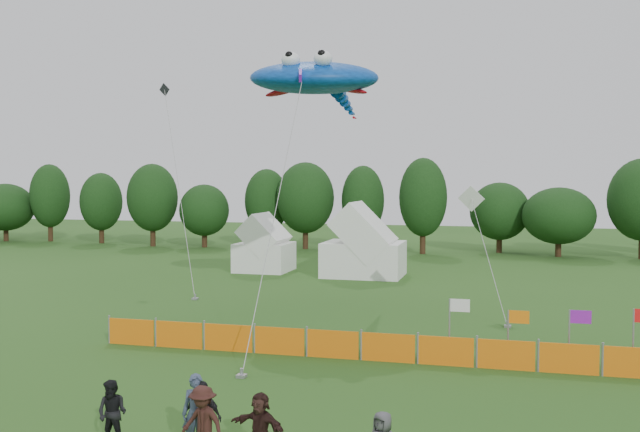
% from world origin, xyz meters
% --- Properties ---
extents(treeline, '(104.57, 8.78, 8.36)m').
position_xyz_m(treeline, '(1.61, 44.93, 4.18)').
color(treeline, '#382314').
rests_on(treeline, ground).
extents(tent_left, '(3.62, 3.62, 3.20)m').
position_xyz_m(tent_left, '(-10.29, 29.94, 1.61)').
color(tent_left, white).
rests_on(tent_left, ground).
extents(tent_right, '(5.20, 4.16, 3.67)m').
position_xyz_m(tent_right, '(-3.14, 29.20, 1.85)').
color(tent_right, white).
rests_on(tent_right, ground).
extents(barrier_fence, '(21.90, 0.06, 1.00)m').
position_xyz_m(barrier_fence, '(1.93, 8.00, 0.50)').
color(barrier_fence, orange).
rests_on(barrier_fence, ground).
extents(flag_row, '(8.73, 0.17, 2.21)m').
position_xyz_m(flag_row, '(8.16, 8.75, 1.40)').
color(flag_row, gray).
rests_on(flag_row, ground).
extents(spectator_a, '(0.76, 0.58, 1.87)m').
position_xyz_m(spectator_a, '(-1.06, -1.35, 0.93)').
color(spectator_a, '#344057').
rests_on(spectator_a, ground).
extents(spectator_b, '(0.79, 0.62, 1.59)m').
position_xyz_m(spectator_b, '(-3.20, -1.46, 0.80)').
color(spectator_b, black).
rests_on(spectator_b, ground).
extents(spectator_c, '(1.25, 0.91, 1.73)m').
position_xyz_m(spectator_c, '(-0.72, -1.73, 0.87)').
color(spectator_c, '#321814').
rests_on(spectator_c, ground).
extents(spectator_d, '(1.04, 0.54, 1.70)m').
position_xyz_m(spectator_d, '(-0.94, -1.28, 0.85)').
color(spectator_d, black).
rests_on(spectator_d, ground).
extents(spectator_f, '(1.51, 0.87, 1.56)m').
position_xyz_m(spectator_f, '(0.52, -1.34, 0.78)').
color(spectator_f, black).
rests_on(spectator_f, ground).
extents(stingray_kite, '(7.15, 19.83, 12.27)m').
position_xyz_m(stingray_kite, '(-2.98, 16.82, 11.15)').
color(stingray_kite, blue).
rests_on(stingray_kite, ground).
extents(small_kite_white, '(2.61, 4.53, 6.09)m').
position_xyz_m(small_kite_white, '(4.63, 18.20, 4.14)').
color(small_kite_white, white).
rests_on(small_kite_white, ground).
extents(small_kite_dark, '(6.39, 8.48, 12.62)m').
position_xyz_m(small_kite_dark, '(-13.32, 22.69, 6.97)').
color(small_kite_dark, black).
rests_on(small_kite_dark, ground).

